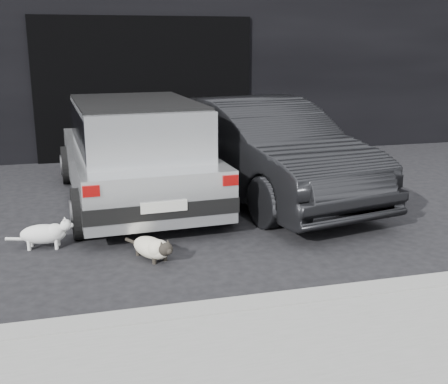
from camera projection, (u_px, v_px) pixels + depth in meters
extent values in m
plane|color=black|center=(108.00, 226.00, 6.75)|extent=(80.00, 80.00, 0.00)
cube|color=black|center=(131.00, 24.00, 11.95)|extent=(34.00, 4.00, 5.00)
cube|color=black|center=(145.00, 89.00, 10.39)|extent=(4.00, 0.10, 2.60)
cube|color=gray|center=(253.00, 308.00, 4.56)|extent=(18.00, 0.25, 0.12)
cube|color=silver|center=(135.00, 167.00, 7.73)|extent=(1.89, 3.88, 0.60)
cube|color=silver|center=(135.00, 126.00, 7.40)|extent=(1.62, 2.61, 0.60)
cube|color=black|center=(135.00, 126.00, 7.40)|extent=(1.63, 2.51, 0.49)
cube|color=black|center=(163.00, 210.00, 6.08)|extent=(1.72, 0.25, 0.18)
cube|color=black|center=(118.00, 150.00, 9.44)|extent=(1.72, 0.25, 0.18)
cube|color=silver|center=(164.00, 207.00, 5.98)|extent=(0.51, 0.04, 0.12)
cube|color=#8C0707|center=(91.00, 191.00, 5.70)|extent=(0.18, 0.04, 0.12)
cube|color=#8C0707|center=(231.00, 180.00, 6.15)|extent=(0.18, 0.04, 0.12)
cube|color=black|center=(134.00, 102.00, 7.31)|extent=(1.61, 2.35, 0.03)
cylinder|color=black|center=(82.00, 213.00, 6.28)|extent=(0.25, 0.59, 0.58)
cylinder|color=slate|center=(71.00, 214.00, 6.25)|extent=(0.04, 0.32, 0.32)
cylinder|color=black|center=(222.00, 201.00, 6.78)|extent=(0.25, 0.59, 0.58)
cylinder|color=slate|center=(231.00, 200.00, 6.81)|extent=(0.04, 0.32, 0.32)
cylinder|color=black|center=(69.00, 165.00, 8.74)|extent=(0.25, 0.59, 0.58)
cylinder|color=slate|center=(61.00, 165.00, 8.71)|extent=(0.04, 0.32, 0.32)
cylinder|color=black|center=(173.00, 158.00, 9.23)|extent=(0.25, 0.59, 0.58)
cylinder|color=slate|center=(179.00, 158.00, 9.27)|extent=(0.04, 0.32, 0.32)
imported|color=black|center=(262.00, 149.00, 7.86)|extent=(2.30, 4.42, 1.39)
ellipsoid|color=beige|center=(151.00, 248.00, 5.75)|extent=(0.46, 0.58, 0.20)
ellipsoid|color=beige|center=(158.00, 249.00, 5.64)|extent=(0.30, 0.30, 0.19)
ellipsoid|color=black|center=(166.00, 249.00, 5.53)|extent=(0.19, 0.18, 0.13)
sphere|color=black|center=(169.00, 252.00, 5.49)|extent=(0.06, 0.06, 0.06)
cone|color=black|center=(168.00, 242.00, 5.55)|extent=(0.07, 0.08, 0.07)
cone|color=black|center=(161.00, 244.00, 5.51)|extent=(0.07, 0.08, 0.07)
cylinder|color=black|center=(165.00, 258.00, 5.69)|extent=(0.04, 0.04, 0.07)
cylinder|color=black|center=(154.00, 261.00, 5.61)|extent=(0.04, 0.04, 0.07)
cylinder|color=black|center=(148.00, 249.00, 5.92)|extent=(0.04, 0.04, 0.07)
cylinder|color=black|center=(138.00, 252.00, 5.84)|extent=(0.04, 0.04, 0.07)
cylinder|color=black|center=(136.00, 243.00, 5.96)|extent=(0.23, 0.23, 0.09)
ellipsoid|color=white|center=(43.00, 234.00, 6.02)|extent=(0.51, 0.31, 0.21)
ellipsoid|color=white|center=(55.00, 232.00, 6.03)|extent=(0.24, 0.24, 0.18)
ellipsoid|color=white|center=(66.00, 225.00, 6.03)|extent=(0.14, 0.15, 0.12)
sphere|color=white|center=(71.00, 225.00, 6.03)|extent=(0.05, 0.05, 0.05)
cone|color=white|center=(65.00, 219.00, 6.04)|extent=(0.06, 0.05, 0.06)
cone|color=white|center=(64.00, 221.00, 5.98)|extent=(0.06, 0.05, 0.06)
cylinder|color=white|center=(58.00, 240.00, 6.12)|extent=(0.04, 0.04, 0.12)
cylinder|color=white|center=(57.00, 244.00, 6.00)|extent=(0.04, 0.04, 0.12)
cylinder|color=white|center=(31.00, 241.00, 6.09)|extent=(0.04, 0.04, 0.12)
cylinder|color=white|center=(29.00, 245.00, 5.97)|extent=(0.04, 0.04, 0.12)
cylinder|color=white|center=(18.00, 239.00, 6.01)|extent=(0.27, 0.09, 0.08)
ellipsoid|color=gray|center=(34.00, 233.00, 5.99)|extent=(0.19, 0.16, 0.09)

